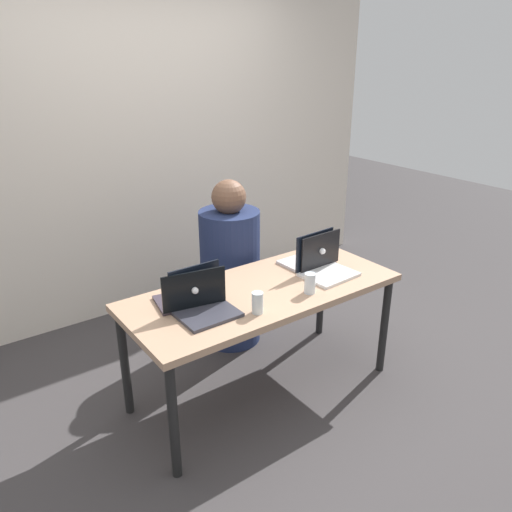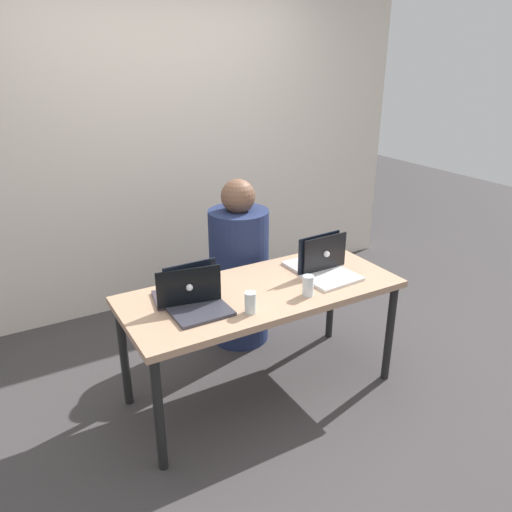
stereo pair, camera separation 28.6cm
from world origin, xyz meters
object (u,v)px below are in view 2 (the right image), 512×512
at_px(person_at_center, 239,272).
at_px(laptop_front_right, 327,269).
at_px(water_glass_right, 308,287).
at_px(laptop_front_left, 197,301).
at_px(laptop_back_left, 187,293).
at_px(water_glass_left, 250,304).
at_px(laptop_back_right, 317,260).

xyz_separation_m(person_at_center, laptop_front_right, (0.24, -0.68, 0.23)).
height_order(laptop_front_right, water_glass_right, laptop_front_right).
relative_size(person_at_center, laptop_front_left, 3.98).
xyz_separation_m(laptop_front_left, water_glass_right, (0.60, -0.16, -0.00)).
distance_m(laptop_front_right, water_glass_right, 0.29).
bearing_deg(water_glass_right, laptop_back_left, 155.36).
relative_size(laptop_front_right, water_glass_left, 2.80).
height_order(laptop_front_left, water_glass_left, laptop_front_left).
bearing_deg(laptop_back_right, laptop_back_left, -1.03).
height_order(person_at_center, water_glass_left, person_at_center).
xyz_separation_m(laptop_back_right, laptop_back_left, (-0.88, -0.01, -0.00)).
xyz_separation_m(person_at_center, laptop_back_left, (-0.61, -0.54, 0.22)).
relative_size(laptop_back_right, water_glass_right, 2.71).
relative_size(laptop_back_left, water_glass_right, 3.21).
bearing_deg(laptop_front_right, water_glass_left, -168.84).
xyz_separation_m(laptop_front_right, water_glass_left, (-0.62, -0.16, -0.00)).
relative_size(person_at_center, water_glass_left, 10.26).
bearing_deg(laptop_front_left, laptop_back_right, 8.49).
distance_m(laptop_back_right, water_glass_left, 0.71).
bearing_deg(person_at_center, laptop_front_right, 94.97).
bearing_deg(laptop_back_left, laptop_front_left, 104.18).
xyz_separation_m(water_glass_right, water_glass_left, (-0.38, -0.01, -0.00)).
distance_m(laptop_back_right, laptop_back_left, 0.88).
relative_size(water_glass_right, water_glass_left, 1.02).
height_order(person_at_center, laptop_front_right, person_at_center).
xyz_separation_m(laptop_back_left, laptop_front_left, (0.01, -0.12, 0.00)).
bearing_deg(laptop_back_left, laptop_back_right, -168.91).
xyz_separation_m(laptop_front_left, water_glass_left, (0.23, -0.17, -0.00)).
bearing_deg(laptop_front_left, water_glass_right, -14.63).
bearing_deg(water_glass_right, laptop_front_right, 31.03).
height_order(laptop_back_right, water_glass_left, laptop_back_right).
height_order(laptop_front_left, water_glass_right, laptop_front_left).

